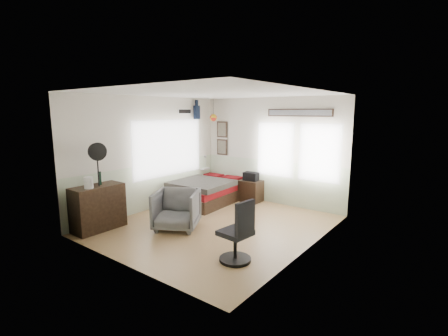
{
  "coord_description": "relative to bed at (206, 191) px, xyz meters",
  "views": [
    {
      "loc": [
        4.05,
        -5.05,
        2.34
      ],
      "look_at": [
        -0.1,
        0.4,
        1.15
      ],
      "focal_mm": 26.0,
      "sensor_mm": 36.0,
      "label": 1
    }
  ],
  "objects": [
    {
      "name": "wall_decor",
      "position": [
        0.2,
        0.75,
        1.81
      ],
      "size": [
        3.55,
        1.32,
        1.44
      ],
      "color": "black",
      "rests_on": "room_shell"
    },
    {
      "name": "room_shell",
      "position": [
        1.22,
        -1.02,
        1.32
      ],
      "size": [
        4.02,
        4.52,
        2.71
      ],
      "color": "beige",
      "rests_on": "ground_plane"
    },
    {
      "name": "armchair",
      "position": [
        0.78,
        -1.84,
        0.1
      ],
      "size": [
        1.17,
        1.17,
        0.79
      ],
      "primitive_type": "imported",
      "rotation": [
        0.0,
        0.0,
        0.53
      ],
      "color": "#535459",
      "rests_on": "ground_plane"
    },
    {
      "name": "black_bag",
      "position": [
        0.87,
        0.79,
        0.38
      ],
      "size": [
        0.4,
        0.28,
        0.22
      ],
      "primitive_type": "cube",
      "rotation": [
        0.0,
        0.0,
        0.1
      ],
      "color": "black",
      "rests_on": "nightstand"
    },
    {
      "name": "bottle",
      "position": [
        -0.47,
        -2.73,
        0.74
      ],
      "size": [
        0.07,
        0.07,
        0.27
      ],
      "primitive_type": "cylinder",
      "color": "black",
      "rests_on": "dresser"
    },
    {
      "name": "kettle",
      "position": [
        -0.34,
        -3.03,
        0.72
      ],
      "size": [
        0.19,
        0.17,
        0.22
      ],
      "rotation": [
        0.0,
        0.0,
        0.05
      ],
      "color": "silver",
      "rests_on": "dresser"
    },
    {
      "name": "ground_plane",
      "position": [
        1.3,
        -1.21,
        -0.3
      ],
      "size": [
        4.0,
        4.5,
        0.01
      ],
      "primitive_type": "cube",
      "color": "#A67C58"
    },
    {
      "name": "bed",
      "position": [
        0.0,
        0.0,
        0.0
      ],
      "size": [
        1.43,
        1.93,
        0.6
      ],
      "rotation": [
        0.0,
        0.0,
        0.05
      ],
      "color": "black",
      "rests_on": "ground_plane"
    },
    {
      "name": "task_chair",
      "position": [
        2.62,
        -2.31,
        0.12
      ],
      "size": [
        0.51,
        0.51,
        1.02
      ],
      "rotation": [
        0.0,
        0.0,
        -0.11
      ],
      "color": "black",
      "rests_on": "ground_plane"
    },
    {
      "name": "nightstand",
      "position": [
        0.87,
        0.79,
        -0.01
      ],
      "size": [
        0.57,
        0.46,
        0.56
      ],
      "primitive_type": "cube",
      "rotation": [
        0.0,
        0.0,
        0.02
      ],
      "color": "black",
      "rests_on": "ground_plane"
    },
    {
      "name": "dresser",
      "position": [
        -0.44,
        -2.82,
        0.16
      ],
      "size": [
        0.48,
        1.0,
        0.9
      ],
      "primitive_type": "cube",
      "color": "black",
      "rests_on": "ground_plane"
    },
    {
      "name": "stand_fan",
      "position": [
        -0.35,
        -2.81,
        1.28
      ],
      "size": [
        0.14,
        0.35,
        0.86
      ],
      "rotation": [
        0.0,
        0.0,
        -0.16
      ],
      "color": "black",
      "rests_on": "dresser"
    }
  ]
}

